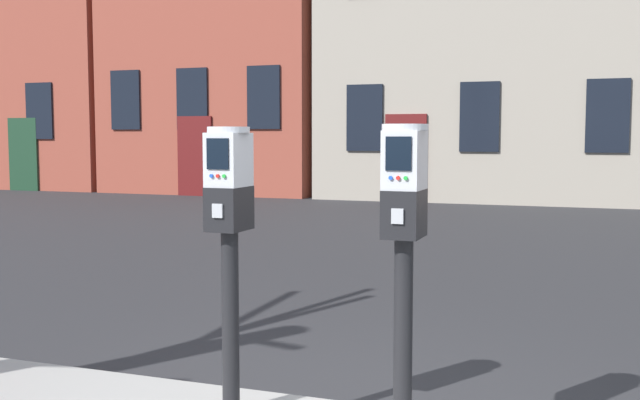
% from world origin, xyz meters
% --- Properties ---
extents(parking_meter_near_kerb, '(0.22, 0.25, 1.49)m').
position_xyz_m(parking_meter_near_kerb, '(-0.55, -0.18, 1.17)').
color(parking_meter_near_kerb, black).
rests_on(parking_meter_near_kerb, sidewalk_slab).
extents(parking_meter_twin_adjacent, '(0.22, 0.25, 1.50)m').
position_xyz_m(parking_meter_twin_adjacent, '(0.36, -0.18, 1.17)').
color(parking_meter_twin_adjacent, black).
rests_on(parking_meter_twin_adjacent, sidewalk_slab).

